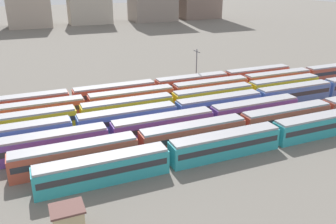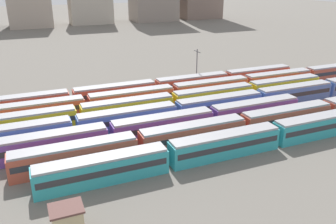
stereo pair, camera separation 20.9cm
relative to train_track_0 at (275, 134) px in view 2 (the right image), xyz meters
name	(u,v)px [view 2 (the right image)]	position (x,y,z in m)	size (l,w,h in m)	color
ground_plane	(75,137)	(-29.72, 15.60, -1.90)	(600.00, 600.00, 0.00)	#666059
train_track_0	(275,134)	(0.00, 0.00, 0.00)	(74.70, 3.06, 3.75)	teal
train_track_1	(286,117)	(6.63, 5.20, 0.00)	(93.60, 3.06, 3.75)	#BC4C38
train_track_2	(163,125)	(-15.45, 10.40, 0.00)	(55.80, 3.06, 3.75)	#6B429E
train_track_3	(219,105)	(-1.30, 15.60, 0.00)	(93.60, 3.06, 3.75)	#4C70BC
train_track_4	(172,102)	(-9.19, 20.80, 0.00)	(74.70, 3.06, 3.75)	yellow
train_track_5	(246,83)	(12.13, 26.00, 0.00)	(112.50, 3.06, 3.75)	#BC4C38
train_track_6	(155,88)	(-8.98, 31.20, 0.00)	(74.70, 3.06, 3.75)	#BC4C38
catenary_pole_1	(197,66)	(3.26, 34.45, 3.28)	(0.24, 3.20, 9.30)	#4C4C51
signal_hut	(67,219)	(-34.11, -8.24, -0.35)	(3.60, 3.00, 3.04)	#C6B284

